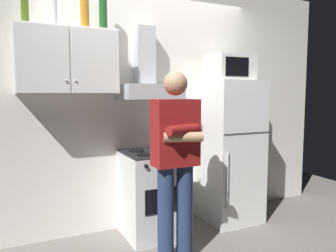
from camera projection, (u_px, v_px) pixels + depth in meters
The scene contains 13 objects.
ground_plane at pixel (168, 242), 3.24m from camera, with size 7.00×7.00×0.00m, color slate.
back_wall_tiled at pixel (144, 103), 3.65m from camera, with size 4.80×0.10×2.70m, color silver.
upper_cabinet at pixel (67, 61), 3.04m from camera, with size 0.90×0.37×0.60m.
stove_oven at pixel (153, 193), 3.40m from camera, with size 0.60×0.62×0.87m.
range_hood at pixel (148, 80), 3.40m from camera, with size 0.60×0.44×0.75m.
refrigerator at pixel (229, 151), 3.78m from camera, with size 0.60×0.62×1.60m.
microwave at pixel (230, 68), 3.70m from camera, with size 0.48×0.37×0.28m.
person_standing at pixel (176, 160), 2.79m from camera, with size 0.38×0.33×1.64m.
cooking_pot at pixel (170, 147), 3.30m from camera, with size 0.30×0.20×0.10m.
bottle_vodka_clear at pixel (53, 9), 2.95m from camera, with size 0.07×0.07×0.32m.
bottle_liquor_amber at pixel (85, 14), 3.03m from camera, with size 0.08×0.08×0.28m.
bottle_wine_green at pixel (103, 13), 3.16m from camera, with size 0.08×0.08×0.36m.
bottle_olive_oil at pixel (25, 12), 2.89m from camera, with size 0.07×0.07×0.24m.
Camera 1 is at (-1.35, -2.81, 1.47)m, focal length 35.36 mm.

